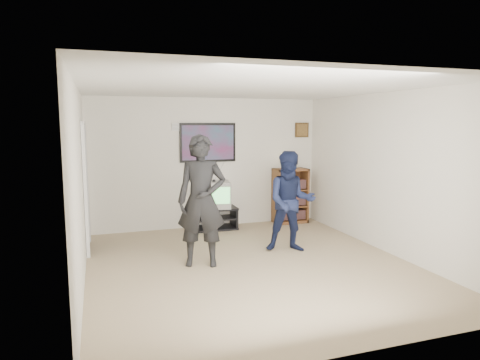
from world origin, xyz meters
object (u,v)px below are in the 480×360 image
media_stand (214,218)px  person_tall (202,201)px  person_short (291,202)px  crt_television (214,195)px  bookshelf (290,196)px

media_stand → person_tall: bearing=-108.9°
person_short → crt_television: bearing=132.6°
crt_television → person_short: 1.91m
crt_television → bookshelf: size_ratio=0.53×
media_stand → crt_television: (-0.00, 0.00, 0.46)m
crt_television → person_tall: size_ratio=0.32×
person_short → person_tall: bearing=-153.3°
person_tall → person_short: (1.49, 0.22, -0.14)m
crt_television → person_tall: person_tall is taller
media_stand → crt_television: bearing=-179.0°
bookshelf → crt_television: bearing=-178.2°
crt_television → bookshelf: bearing=11.0°
bookshelf → person_tall: (-2.33, -2.01, 0.38)m
media_stand → person_short: bearing=-64.9°
media_stand → person_tall: (-0.71, -1.96, 0.72)m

